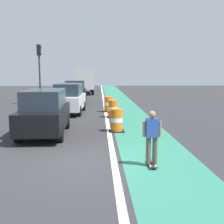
% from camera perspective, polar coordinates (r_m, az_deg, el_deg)
% --- Properties ---
extents(ground_plane, '(100.00, 100.00, 0.00)m').
position_cam_1_polar(ground_plane, '(9.26, -5.27, -9.85)').
color(ground_plane, '#2D2D30').
extents(bike_lane_strip, '(2.50, 80.00, 0.01)m').
position_cam_1_polar(bike_lane_strip, '(21.08, 2.76, 0.28)').
color(bike_lane_strip, '#2D755B').
rests_on(bike_lane_strip, ground).
extents(lane_divider_stripe, '(0.20, 80.00, 0.01)m').
position_cam_1_polar(lane_divider_stripe, '(21.00, -1.32, 0.26)').
color(lane_divider_stripe, silver).
rests_on(lane_divider_stripe, ground).
extents(skateboarder_on_lane, '(0.57, 0.80, 1.69)m').
position_cam_1_polar(skateboarder_on_lane, '(8.67, 7.93, -4.87)').
color(skateboarder_on_lane, black).
rests_on(skateboarder_on_lane, ground).
extents(parked_suv_nearest, '(1.97, 4.63, 2.04)m').
position_cam_1_polar(parked_suv_nearest, '(13.24, -13.23, -0.01)').
color(parked_suv_nearest, black).
rests_on(parked_suv_nearest, ground).
extents(parked_suv_second, '(2.08, 4.68, 2.04)m').
position_cam_1_polar(parked_suv_second, '(19.93, -8.53, 2.74)').
color(parked_suv_second, silver).
rests_on(parked_suv_second, ground).
extents(parked_suv_third, '(2.01, 4.64, 2.04)m').
position_cam_1_polar(parked_suv_third, '(26.55, -7.28, 4.06)').
color(parked_suv_third, black).
rests_on(parked_suv_third, ground).
extents(traffic_barrel_front, '(0.73, 0.73, 1.09)m').
position_cam_1_polar(traffic_barrel_front, '(13.63, 0.91, -1.71)').
color(traffic_barrel_front, orange).
rests_on(traffic_barrel_front, ground).
extents(traffic_barrel_mid, '(0.73, 0.73, 1.09)m').
position_cam_1_polar(traffic_barrel_mid, '(17.86, 0.17, 0.60)').
color(traffic_barrel_mid, orange).
rests_on(traffic_barrel_mid, ground).
extents(traffic_barrel_back, '(0.73, 0.73, 1.09)m').
position_cam_1_polar(traffic_barrel_back, '(20.37, -0.77, 1.52)').
color(traffic_barrel_back, orange).
rests_on(traffic_barrel_back, ground).
extents(delivery_truck_down_block, '(2.71, 7.71, 3.23)m').
position_cam_1_polar(delivery_truck_down_block, '(37.63, -5.58, 6.47)').
color(delivery_truck_down_block, beige).
rests_on(delivery_truck_down_block, ground).
extents(traffic_light_corner, '(0.41, 0.32, 5.10)m').
position_cam_1_polar(traffic_light_corner, '(25.33, -14.24, 9.27)').
color(traffic_light_corner, '#2D2D2D').
rests_on(traffic_light_corner, ground).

